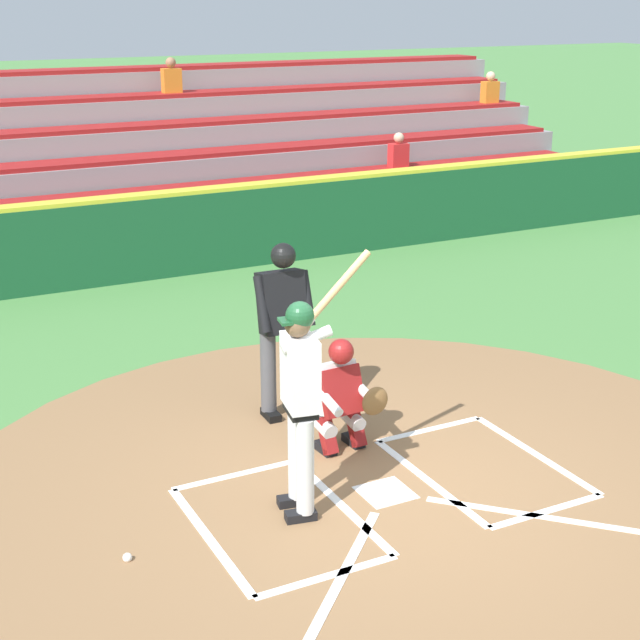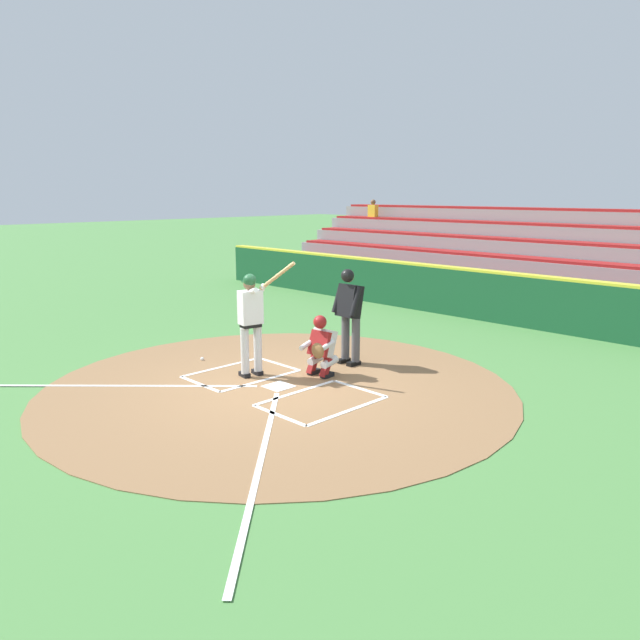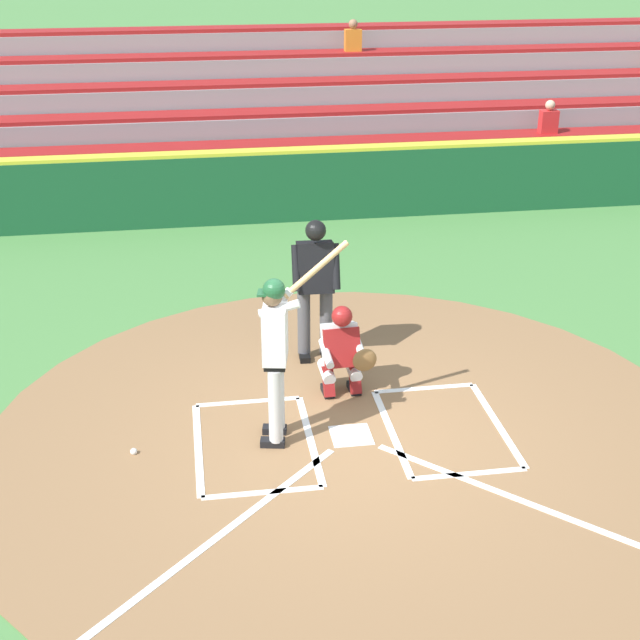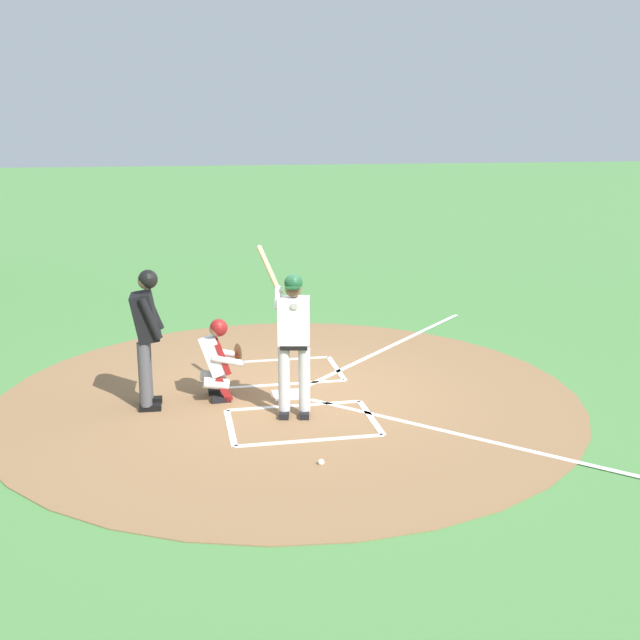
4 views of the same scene
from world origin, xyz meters
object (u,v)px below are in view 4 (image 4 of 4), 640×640
Objects in this scene: catcher at (218,357)px; plate_umpire at (146,330)px; baseball at (321,462)px; batter at (293,334)px.

catcher is 0.61× the size of plate_umpire.
batter is at bearing -177.83° from baseball.
batter is 1.87m from baseball.
batter is 1.34m from catcher.
plate_umpire is at bearing -110.40° from batter.
catcher is 1.06m from plate_umpire.
batter reaches higher than plate_umpire.
catcher is 15.27× the size of baseball.
batter is 28.76× the size of baseball.
plate_umpire reaches higher than baseball.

